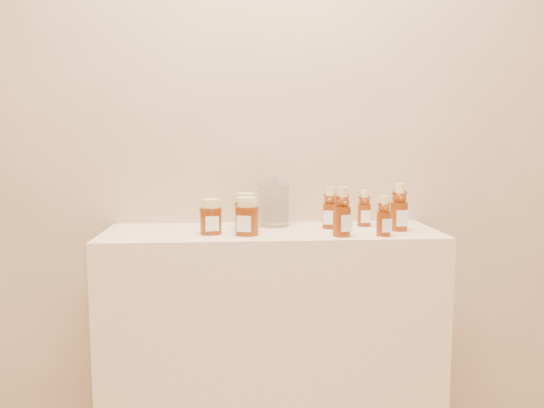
{
  "coord_description": "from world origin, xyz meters",
  "views": [
    {
      "loc": [
        -0.13,
        -0.33,
        1.22
      ],
      "look_at": [
        -0.0,
        1.52,
        1.0
      ],
      "focal_mm": 35.0,
      "sensor_mm": 36.0,
      "label": 1
    }
  ],
  "objects_px": {
    "bear_bottle_front_left": "(342,208)",
    "honey_jar_left": "(211,217)",
    "bear_bottle_back_left": "(330,205)",
    "display_table": "(271,350)",
    "glass_canister": "(274,202)"
  },
  "relations": [
    {
      "from": "bear_bottle_back_left",
      "to": "glass_canister",
      "type": "bearing_deg",
      "value": -178.91
    },
    {
      "from": "bear_bottle_front_left",
      "to": "glass_canister",
      "type": "distance_m",
      "value": 0.31
    },
    {
      "from": "bear_bottle_back_left",
      "to": "bear_bottle_front_left",
      "type": "distance_m",
      "value": 0.16
    },
    {
      "from": "display_table",
      "to": "bear_bottle_back_left",
      "type": "bearing_deg",
      "value": 8.65
    },
    {
      "from": "display_table",
      "to": "honey_jar_left",
      "type": "height_order",
      "value": "honey_jar_left"
    },
    {
      "from": "display_table",
      "to": "glass_canister",
      "type": "height_order",
      "value": "glass_canister"
    },
    {
      "from": "bear_bottle_front_left",
      "to": "display_table",
      "type": "bearing_deg",
      "value": 130.29
    },
    {
      "from": "bear_bottle_back_left",
      "to": "bear_bottle_front_left",
      "type": "xyz_separation_m",
      "value": [
        0.01,
        -0.16,
        0.01
      ]
    },
    {
      "from": "bear_bottle_front_left",
      "to": "honey_jar_left",
      "type": "relative_size",
      "value": 1.55
    },
    {
      "from": "honey_jar_left",
      "to": "display_table",
      "type": "bearing_deg",
      "value": 4.0
    },
    {
      "from": "bear_bottle_back_left",
      "to": "bear_bottle_front_left",
      "type": "bearing_deg",
      "value": -66.57
    },
    {
      "from": "bear_bottle_front_left",
      "to": "honey_jar_left",
      "type": "xyz_separation_m",
      "value": [
        -0.44,
        0.07,
        -0.03
      ]
    },
    {
      "from": "display_table",
      "to": "bear_bottle_front_left",
      "type": "bearing_deg",
      "value": -29.08
    },
    {
      "from": "bear_bottle_front_left",
      "to": "honey_jar_left",
      "type": "distance_m",
      "value": 0.45
    },
    {
      "from": "display_table",
      "to": "bear_bottle_front_left",
      "type": "height_order",
      "value": "bear_bottle_front_left"
    }
  ]
}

